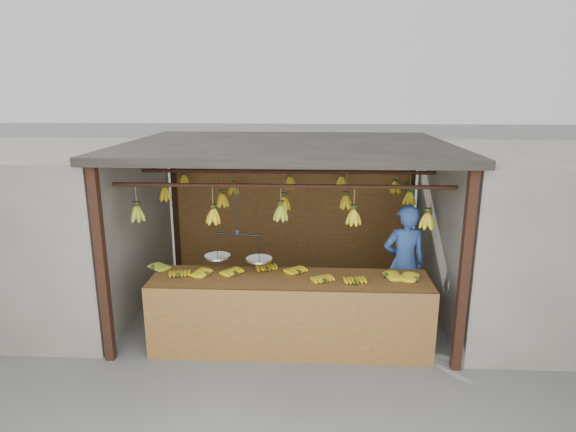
{
  "coord_description": "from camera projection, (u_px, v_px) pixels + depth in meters",
  "views": [
    {
      "loc": [
        0.34,
        -6.45,
        3.07
      ],
      "look_at": [
        0.0,
        0.3,
        1.3
      ],
      "focal_mm": 30.0,
      "sensor_mm": 36.0,
      "label": 1
    }
  ],
  "objects": [
    {
      "name": "stall",
      "position": [
        288.0,
        170.0,
        6.85
      ],
      "size": [
        4.3,
        3.3,
        2.4
      ],
      "color": "black",
      "rests_on": "ground"
    },
    {
      "name": "ground",
      "position": [
        287.0,
        307.0,
        7.03
      ],
      "size": [
        80.0,
        80.0,
        0.0
      ],
      "primitive_type": "plane",
      "color": "#5B5B57"
    },
    {
      "name": "counter",
      "position": [
        289.0,
        297.0,
        5.67
      ],
      "size": [
        3.52,
        0.76,
        0.96
      ],
      "color": "brown",
      "rests_on": "ground"
    },
    {
      "name": "vendor",
      "position": [
        404.0,
        263.0,
        6.49
      ],
      "size": [
        0.64,
        0.47,
        1.62
      ],
      "primitive_type": "imported",
      "rotation": [
        0.0,
        0.0,
        3.3
      ],
      "color": "#3359A5",
      "rests_on": "ground"
    },
    {
      "name": "hanging_bananas",
      "position": [
        285.0,
        199.0,
        6.62
      ],
      "size": [
        3.59,
        2.21,
        0.39
      ],
      "color": "#92A523",
      "rests_on": "ground"
    },
    {
      "name": "balance_scale",
      "position": [
        238.0,
        255.0,
        5.8
      ],
      "size": [
        0.82,
        0.38,
        0.9
      ],
      "color": "black",
      "rests_on": "ground"
    },
    {
      "name": "neighbor_left",
      "position": [
        37.0,
        228.0,
        6.92
      ],
      "size": [
        3.0,
        3.0,
        2.3
      ],
      "primitive_type": "cube",
      "color": "slate",
      "rests_on": "ground"
    },
    {
      "name": "neighbor_right",
      "position": [
        550.0,
        236.0,
        6.56
      ],
      "size": [
        3.0,
        3.0,
        2.3
      ],
      "primitive_type": "cube",
      "color": "slate",
      "rests_on": "ground"
    },
    {
      "name": "bag_bundles",
      "position": [
        408.0,
        218.0,
        7.98
      ],
      "size": [
        0.08,
        0.26,
        1.23
      ],
      "color": "#199926",
      "rests_on": "ground"
    }
  ]
}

